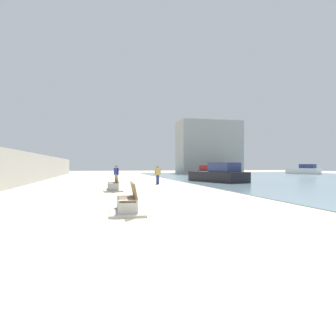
{
  "coord_description": "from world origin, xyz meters",
  "views": [
    {
      "loc": [
        -1.47,
        -7.58,
        1.53
      ],
      "look_at": [
        3.61,
        14.06,
        1.34
      ],
      "focal_mm": 31.06,
      "sensor_mm": 36.0,
      "label": 1
    }
  ],
  "objects_px": {
    "boat_far_left": "(219,175)",
    "boat_distant": "(204,172)",
    "person_standing": "(158,174)",
    "person_walking": "(116,173)",
    "bench_far": "(113,187)",
    "boat_outer": "(216,170)",
    "boat_nearest": "(303,170)",
    "bench_near": "(128,206)"
  },
  "relations": [
    {
      "from": "bench_far",
      "to": "boat_nearest",
      "type": "relative_size",
      "value": 0.34
    },
    {
      "from": "boat_far_left",
      "to": "bench_far",
      "type": "bearing_deg",
      "value": -144.58
    },
    {
      "from": "bench_far",
      "to": "person_standing",
      "type": "height_order",
      "value": "person_standing"
    },
    {
      "from": "boat_far_left",
      "to": "boat_outer",
      "type": "bearing_deg",
      "value": 67.87
    },
    {
      "from": "bench_near",
      "to": "bench_far",
      "type": "relative_size",
      "value": 1.02
    },
    {
      "from": "boat_nearest",
      "to": "boat_distant",
      "type": "relative_size",
      "value": 1.26
    },
    {
      "from": "bench_far",
      "to": "boat_nearest",
      "type": "xyz_separation_m",
      "value": [
        33.73,
        25.9,
        0.47
      ]
    },
    {
      "from": "bench_far",
      "to": "boat_nearest",
      "type": "height_order",
      "value": "boat_nearest"
    },
    {
      "from": "bench_far",
      "to": "person_standing",
      "type": "bearing_deg",
      "value": 55.29
    },
    {
      "from": "boat_far_left",
      "to": "boat_distant",
      "type": "xyz_separation_m",
      "value": [
        4.45,
        15.96,
        -0.08
      ]
    },
    {
      "from": "bench_near",
      "to": "boat_outer",
      "type": "relative_size",
      "value": 0.35
    },
    {
      "from": "boat_far_left",
      "to": "bench_near",
      "type": "bearing_deg",
      "value": -122.33
    },
    {
      "from": "boat_outer",
      "to": "boat_distant",
      "type": "distance_m",
      "value": 8.67
    },
    {
      "from": "person_walking",
      "to": "boat_nearest",
      "type": "relative_size",
      "value": 0.26
    },
    {
      "from": "boat_outer",
      "to": "boat_nearest",
      "type": "bearing_deg",
      "value": -16.09
    },
    {
      "from": "person_walking",
      "to": "boat_distant",
      "type": "relative_size",
      "value": 0.32
    },
    {
      "from": "bench_near",
      "to": "boat_distant",
      "type": "xyz_separation_m",
      "value": [
        14.21,
        31.38,
        0.38
      ]
    },
    {
      "from": "bench_far",
      "to": "boat_far_left",
      "type": "distance_m",
      "value": 12.08
    },
    {
      "from": "bench_near",
      "to": "person_walking",
      "type": "bearing_deg",
      "value": 88.42
    },
    {
      "from": "person_walking",
      "to": "boat_outer",
      "type": "relative_size",
      "value": 0.26
    },
    {
      "from": "person_standing",
      "to": "bench_near",
      "type": "bearing_deg",
      "value": -105.04
    },
    {
      "from": "bench_far",
      "to": "boat_distant",
      "type": "xyz_separation_m",
      "value": [
        14.28,
        22.95,
        0.38
      ]
    },
    {
      "from": "boat_far_left",
      "to": "boat_nearest",
      "type": "bearing_deg",
      "value": 38.35
    },
    {
      "from": "bench_near",
      "to": "person_standing",
      "type": "bearing_deg",
      "value": 74.96
    },
    {
      "from": "person_standing",
      "to": "person_walking",
      "type": "bearing_deg",
      "value": -177.66
    },
    {
      "from": "bench_far",
      "to": "boat_distant",
      "type": "bearing_deg",
      "value": 58.11
    },
    {
      "from": "boat_distant",
      "to": "person_standing",
      "type": "bearing_deg",
      "value": -120.97
    },
    {
      "from": "bench_near",
      "to": "person_standing",
      "type": "xyz_separation_m",
      "value": [
        3.75,
        13.95,
        0.63
      ]
    },
    {
      "from": "person_standing",
      "to": "boat_nearest",
      "type": "relative_size",
      "value": 0.24
    },
    {
      "from": "person_walking",
      "to": "boat_distant",
      "type": "height_order",
      "value": "person_walking"
    },
    {
      "from": "boat_far_left",
      "to": "boat_nearest",
      "type": "distance_m",
      "value": 30.46
    },
    {
      "from": "boat_distant",
      "to": "boat_nearest",
      "type": "bearing_deg",
      "value": 8.61
    },
    {
      "from": "bench_far",
      "to": "person_standing",
      "type": "xyz_separation_m",
      "value": [
        3.82,
        5.52,
        0.63
      ]
    },
    {
      "from": "bench_near",
      "to": "boat_far_left",
      "type": "height_order",
      "value": "boat_far_left"
    },
    {
      "from": "bench_far",
      "to": "bench_near",
      "type": "bearing_deg",
      "value": -89.49
    },
    {
      "from": "bench_near",
      "to": "person_standing",
      "type": "distance_m",
      "value": 14.46
    },
    {
      "from": "bench_near",
      "to": "person_standing",
      "type": "height_order",
      "value": "person_standing"
    },
    {
      "from": "boat_nearest",
      "to": "boat_outer",
      "type": "xyz_separation_m",
      "value": [
        -14.51,
        4.18,
        -0.03
      ]
    },
    {
      "from": "person_standing",
      "to": "boat_distant",
      "type": "bearing_deg",
      "value": 59.03
    },
    {
      "from": "person_walking",
      "to": "boat_outer",
      "type": "height_order",
      "value": "boat_outer"
    },
    {
      "from": "boat_nearest",
      "to": "boat_outer",
      "type": "relative_size",
      "value": 1.0
    },
    {
      "from": "person_standing",
      "to": "boat_distant",
      "type": "relative_size",
      "value": 0.31
    }
  ]
}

